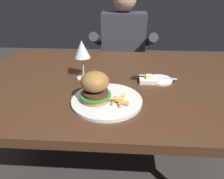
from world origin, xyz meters
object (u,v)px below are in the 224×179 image
object	(u,v)px
bread_plate	(160,80)
burger_sandwich	(95,87)
wine_glass	(82,51)
butter_dish	(149,79)
main_plate	(107,100)
diner_person	(123,62)
table_knife	(150,78)

from	to	relation	value
bread_plate	burger_sandwich	bearing A→B (deg)	-142.12
wine_glass	butter_dish	distance (m)	0.37
main_plate	butter_dish	bearing A→B (deg)	46.96
butter_dish	main_plate	bearing A→B (deg)	-133.04
main_plate	diner_person	size ratio (longest dim) A/B	0.25
main_plate	butter_dish	world-z (taller)	butter_dish
bread_plate	diner_person	world-z (taller)	diner_person
wine_glass	table_knife	distance (m)	0.37
main_plate	wine_glass	bearing A→B (deg)	121.67
main_plate	burger_sandwich	distance (m)	0.08
diner_person	burger_sandwich	bearing A→B (deg)	-95.95
burger_sandwich	butter_dish	size ratio (longest dim) A/B	1.38
burger_sandwich	wine_glass	size ratio (longest dim) A/B	0.67
burger_sandwich	butter_dish	distance (m)	0.34
table_knife	diner_person	world-z (taller)	diner_person
wine_glass	bread_plate	size ratio (longest dim) A/B	1.63
table_knife	bread_plate	bearing A→B (deg)	-2.55
diner_person	table_knife	bearing A→B (deg)	-79.07
bread_plate	diner_person	size ratio (longest dim) A/B	0.11
butter_dish	bread_plate	bearing A→B (deg)	12.91
burger_sandwich	butter_dish	world-z (taller)	burger_sandwich
bread_plate	wine_glass	bearing A→B (deg)	179.41
burger_sandwich	butter_dish	bearing A→B (deg)	42.32
bread_plate	butter_dish	xyz separation A→B (m)	(-0.06, -0.01, 0.01)
main_plate	table_knife	size ratio (longest dim) A/B	1.30
burger_sandwich	diner_person	size ratio (longest dim) A/B	0.11
bread_plate	main_plate	bearing A→B (deg)	-138.73
diner_person	butter_dish	bearing A→B (deg)	-79.83
main_plate	wine_glass	distance (m)	0.31
main_plate	burger_sandwich	size ratio (longest dim) A/B	2.22
main_plate	table_knife	bearing A→B (deg)	47.93
wine_glass	butter_dish	xyz separation A→B (m)	(0.34, -0.02, -0.14)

